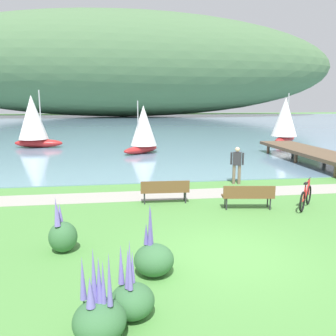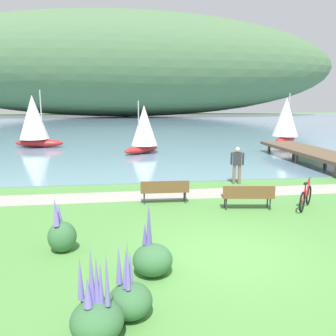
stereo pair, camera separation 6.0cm
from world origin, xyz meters
name	(u,v)px [view 2 (the right image)]	position (x,y,z in m)	size (l,w,h in m)	color
ground_plane	(229,255)	(0.00, 0.00, 0.00)	(200.00, 200.00, 0.00)	#518E42
bay_water	(136,125)	(0.00, 47.88, 0.02)	(180.00, 80.00, 0.04)	#6B8EA8
distant_hillside	(125,65)	(-1.05, 77.80, 12.08)	(103.92, 28.00, 24.08)	#4C7047
shoreline_path	(185,194)	(0.00, 5.78, 0.01)	(60.00, 1.50, 0.01)	#A39E93
park_bench_near_camera	(165,190)	(-1.00, 4.66, 0.52)	(1.82, 0.56, 0.88)	brown
park_bench_further_along	(248,195)	(1.79, 3.50, 0.52)	(1.85, 0.73, 0.88)	brown
bicycle_leaning_near_bench	(306,197)	(3.87, 3.35, 0.40)	(1.20, 1.38, 1.01)	black
person_at_shoreline	(237,163)	(2.66, 7.23, 0.98)	(0.58, 0.34, 1.71)	#72604C
echium_bush_closest_to_camera	(130,298)	(-2.51, -2.17, 0.36)	(0.79, 0.79, 1.51)	#386B3D
echium_bush_beside_closest	(62,235)	(-4.12, 0.81, 0.44)	(0.71, 0.71, 1.48)	#386B3D
echium_bush_mid_cluster	(97,316)	(-3.04, -2.70, 0.40)	(0.86, 0.86, 1.56)	#386B3D
echium_bush_far_cluster	(152,258)	(-1.97, -0.70, 0.38)	(0.88, 0.88, 1.60)	#386B3D
sailboat_nearest_to_shore	(144,129)	(-0.88, 17.24, 1.80)	(3.06, 2.90, 3.74)	#B22323
sailboat_mid_bay	(34,121)	(-9.41, 21.61, 2.19)	(4.01, 2.62, 4.57)	#B22323
sailboat_toward_hillside	(286,120)	(11.92, 21.33, 2.10)	(3.53, 3.48, 4.39)	#B22323
pier_dock	(312,152)	(9.00, 11.88, 0.69)	(2.40, 10.00, 0.80)	brown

